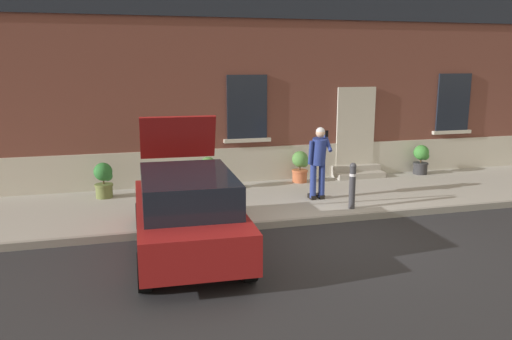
# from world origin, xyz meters

# --- Properties ---
(ground_plane) EXTENTS (80.00, 80.00, 0.00)m
(ground_plane) POSITION_xyz_m (0.00, 0.00, 0.00)
(ground_plane) COLOR #232326
(sidewalk) EXTENTS (24.00, 3.60, 0.15)m
(sidewalk) POSITION_xyz_m (0.00, 2.80, 0.07)
(sidewalk) COLOR #99968E
(sidewalk) RESTS_ON ground
(curb_edge) EXTENTS (24.00, 0.12, 0.15)m
(curb_edge) POSITION_xyz_m (0.00, 0.94, 0.07)
(curb_edge) COLOR gray
(curb_edge) RESTS_ON ground
(building_facade) EXTENTS (24.00, 1.52, 7.50)m
(building_facade) POSITION_xyz_m (0.01, 5.29, 3.73)
(building_facade) COLOR brown
(building_facade) RESTS_ON ground
(entrance_stoop) EXTENTS (1.42, 0.64, 0.32)m
(entrance_stoop) POSITION_xyz_m (2.51, 4.33, 0.28)
(entrance_stoop) COLOR #9E998E
(entrance_stoop) RESTS_ON sidewalk
(hatchback_car_red) EXTENTS (1.91, 4.12, 2.34)m
(hatchback_car_red) POSITION_xyz_m (-2.97, -0.09, 0.80)
(hatchback_car_red) COLOR maroon
(hatchback_car_red) RESTS_ON ground
(bollard_near_person) EXTENTS (0.15, 0.15, 1.04)m
(bollard_near_person) POSITION_xyz_m (0.90, 1.35, 0.71)
(bollard_near_person) COLOR #333338
(bollard_near_person) RESTS_ON sidewalk
(bollard_far_left) EXTENTS (0.15, 0.15, 1.04)m
(bollard_far_left) POSITION_xyz_m (-3.04, 1.35, 0.71)
(bollard_far_left) COLOR #333338
(bollard_far_left) RESTS_ON sidewalk
(person_on_phone) EXTENTS (0.51, 0.49, 1.75)m
(person_on_phone) POSITION_xyz_m (0.46, 2.28, 1.15)
(person_on_phone) COLOR navy
(person_on_phone) RESTS_ON sidewalk
(planter_olive) EXTENTS (0.44, 0.44, 0.86)m
(planter_olive) POSITION_xyz_m (-4.46, 3.81, 0.61)
(planter_olive) COLOR #606B38
(planter_olive) RESTS_ON sidewalk
(planter_cream) EXTENTS (0.44, 0.44, 0.86)m
(planter_cream) POSITION_xyz_m (-1.88, 3.91, 0.61)
(planter_cream) COLOR beige
(planter_cream) RESTS_ON sidewalk
(planter_terracotta) EXTENTS (0.44, 0.44, 0.86)m
(planter_terracotta) POSITION_xyz_m (0.69, 4.13, 0.61)
(planter_terracotta) COLOR #B25B38
(planter_terracotta) RESTS_ON sidewalk
(planter_charcoal) EXTENTS (0.44, 0.44, 0.86)m
(planter_charcoal) POSITION_xyz_m (4.48, 4.18, 0.61)
(planter_charcoal) COLOR #2D2D30
(planter_charcoal) RESTS_ON sidewalk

